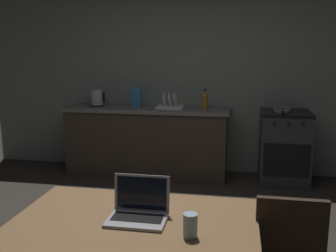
# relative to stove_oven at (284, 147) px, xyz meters

# --- Properties ---
(back_wall) EXTENTS (6.40, 0.10, 2.59)m
(back_wall) POSITION_rel_stove_oven_xyz_m (-0.94, 0.35, 0.84)
(back_wall) COLOR gray
(back_wall) RESTS_ON ground_plane
(kitchen_counter) EXTENTS (2.16, 0.64, 0.91)m
(kitchen_counter) POSITION_rel_stove_oven_xyz_m (-1.77, 0.00, 0.00)
(kitchen_counter) COLOR #382D23
(kitchen_counter) RESTS_ON ground_plane
(stove_oven) EXTENTS (0.60, 0.62, 0.91)m
(stove_oven) POSITION_rel_stove_oven_xyz_m (0.00, 0.00, 0.00)
(stove_oven) COLOR #2D2D30
(stove_oven) RESTS_ON ground_plane
(dining_table) EXTENTS (1.35, 0.92, 0.75)m
(dining_table) POSITION_rel_stove_oven_xyz_m (-1.14, -3.05, 0.23)
(dining_table) COLOR brown
(dining_table) RESTS_ON ground_plane
(laptop) EXTENTS (0.32, 0.24, 0.23)m
(laptop) POSITION_rel_stove_oven_xyz_m (-1.12, -3.00, 0.34)
(laptop) COLOR #99999E
(laptop) RESTS_ON dining_table
(electric_kettle) EXTENTS (0.20, 0.18, 0.23)m
(electric_kettle) POSITION_rel_stove_oven_xyz_m (-2.47, 0.00, 0.56)
(electric_kettle) COLOR black
(electric_kettle) RESTS_ON kitchen_counter
(bottle) EXTENTS (0.08, 0.08, 0.26)m
(bottle) POSITION_rel_stove_oven_xyz_m (-1.01, -0.05, 0.58)
(bottle) COLOR #8C601E
(bottle) RESTS_ON kitchen_counter
(frying_pan) EXTENTS (0.22, 0.39, 0.05)m
(frying_pan) POSITION_rel_stove_oven_xyz_m (-0.06, -0.03, 0.48)
(frying_pan) COLOR gray
(frying_pan) RESTS_ON stove_oven
(drinking_glass) EXTENTS (0.07, 0.07, 0.12)m
(drinking_glass) POSITION_rel_stove_oven_xyz_m (-0.81, -3.16, 0.36)
(drinking_glass) COLOR #99B7C6
(drinking_glass) RESTS_ON dining_table
(cereal_box) EXTENTS (0.13, 0.05, 0.26)m
(cereal_box) POSITION_rel_stove_oven_xyz_m (-1.92, 0.02, 0.59)
(cereal_box) COLOR #3372B2
(cereal_box) RESTS_ON kitchen_counter
(dish_rack) EXTENTS (0.34, 0.26, 0.21)m
(dish_rack) POSITION_rel_stove_oven_xyz_m (-1.46, 0.00, 0.50)
(dish_rack) COLOR silver
(dish_rack) RESTS_ON kitchen_counter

